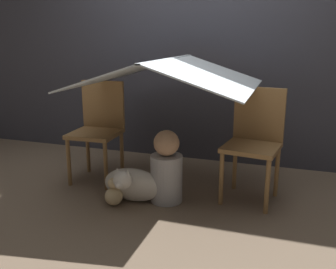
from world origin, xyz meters
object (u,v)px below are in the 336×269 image
object	(u,v)px
chair_left	(99,126)
person_front	(166,170)
dog	(132,184)
chair_right	(254,138)

from	to	relation	value
chair_left	person_front	world-z (taller)	chair_left
dog	chair_right	bearing A→B (deg)	24.28
chair_left	dog	size ratio (longest dim) A/B	1.81
chair_right	person_front	world-z (taller)	chair_right
chair_right	person_front	bearing A→B (deg)	-146.53
chair_right	dog	distance (m)	1.06
dog	chair_left	bearing A→B (deg)	140.90
chair_left	person_front	distance (m)	0.86
chair_right	dog	world-z (taller)	chair_right
dog	person_front	bearing A→B (deg)	22.46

